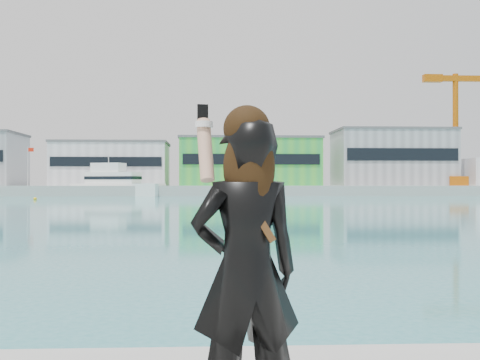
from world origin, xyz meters
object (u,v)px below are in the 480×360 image
object	(u,v)px
motor_yacht	(115,184)
buoy_far	(35,200)
dock_crane	(461,125)
woman	(246,262)
buoy_near	(234,206)

from	to	relation	value
motor_yacht	buoy_far	distance (m)	30.70
dock_crane	motor_yacht	world-z (taller)	dock_crane
motor_yacht	woman	bearing A→B (deg)	-61.38
motor_yacht	buoy_near	bearing A→B (deg)	-50.53
buoy_near	buoy_far	world-z (taller)	same
motor_yacht	woman	distance (m)	116.47
motor_yacht	buoy_near	world-z (taller)	motor_yacht
buoy_near	woman	bearing A→B (deg)	-92.14
buoy_far	woman	xyz separation A→B (m)	(25.67, -85.13, 1.75)
woman	buoy_far	bearing A→B (deg)	-85.26
dock_crane	buoy_near	bearing A→B (deg)	-128.36
dock_crane	woman	bearing A→B (deg)	-113.56
dock_crane	buoy_near	size ratio (longest dim) A/B	48.00
dock_crane	motor_yacht	distance (m)	73.82
buoy_far	buoy_near	bearing A→B (deg)	-44.44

